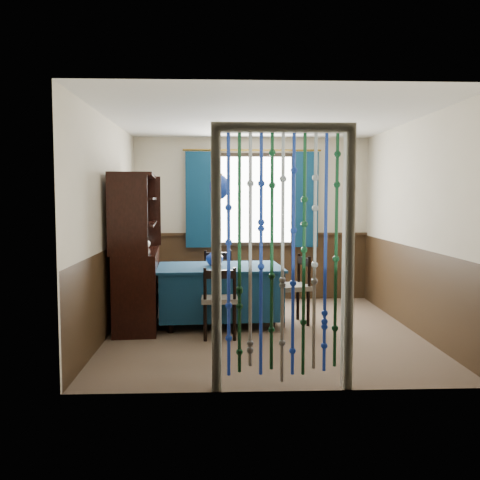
{
  "coord_description": "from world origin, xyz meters",
  "views": [
    {
      "loc": [
        -0.53,
        -6.25,
        1.59
      ],
      "look_at": [
        -0.25,
        0.32,
        1.06
      ],
      "focal_mm": 40.0,
      "sensor_mm": 36.0,
      "label": 1
    }
  ],
  "objects_px": {
    "chair_left": "(144,289)",
    "dining_table": "(220,290)",
    "chair_right": "(293,287)",
    "pendant_lamp": "(219,187)",
    "chair_far": "(219,280)",
    "vase_table": "(215,257)",
    "bowl_shelf": "(137,222)",
    "vase_sideboard": "(144,241)",
    "sideboard": "(137,274)",
    "chair_near": "(220,300)"
  },
  "relations": [
    {
      "from": "sideboard",
      "to": "bowl_shelf",
      "type": "bearing_deg",
      "value": -82.85
    },
    {
      "from": "dining_table",
      "to": "bowl_shelf",
      "type": "distance_m",
      "value": 1.34
    },
    {
      "from": "dining_table",
      "to": "vase_sideboard",
      "type": "height_order",
      "value": "vase_sideboard"
    },
    {
      "from": "chair_far",
      "to": "vase_table",
      "type": "height_order",
      "value": "vase_table"
    },
    {
      "from": "sideboard",
      "to": "pendant_lamp",
      "type": "bearing_deg",
      "value": -5.2
    },
    {
      "from": "chair_right",
      "to": "pendant_lamp",
      "type": "distance_m",
      "value": 1.56
    },
    {
      "from": "chair_left",
      "to": "dining_table",
      "type": "bearing_deg",
      "value": 86.45
    },
    {
      "from": "sideboard",
      "to": "chair_far",
      "type": "bearing_deg",
      "value": 26.7
    },
    {
      "from": "chair_left",
      "to": "chair_right",
      "type": "bearing_deg",
      "value": 83.6
    },
    {
      "from": "chair_right",
      "to": "sideboard",
      "type": "bearing_deg",
      "value": 76.98
    },
    {
      "from": "chair_far",
      "to": "sideboard",
      "type": "xyz_separation_m",
      "value": [
        -1.02,
        -0.62,
        0.18
      ]
    },
    {
      "from": "chair_right",
      "to": "vase_sideboard",
      "type": "xyz_separation_m",
      "value": [
        -1.89,
        0.3,
        0.56
      ]
    },
    {
      "from": "sideboard",
      "to": "chair_left",
      "type": "bearing_deg",
      "value": -50.49
    },
    {
      "from": "chair_near",
      "to": "chair_far",
      "type": "relative_size",
      "value": 0.96
    },
    {
      "from": "bowl_shelf",
      "to": "vase_sideboard",
      "type": "xyz_separation_m",
      "value": [
        0.0,
        0.59,
        -0.28
      ]
    },
    {
      "from": "bowl_shelf",
      "to": "vase_sideboard",
      "type": "bearing_deg",
      "value": 90.0
    },
    {
      "from": "chair_left",
      "to": "vase_table",
      "type": "relative_size",
      "value": 4.28
    },
    {
      "from": "chair_right",
      "to": "pendant_lamp",
      "type": "xyz_separation_m",
      "value": [
        -0.92,
        -0.01,
        1.26
      ]
    },
    {
      "from": "chair_far",
      "to": "vase_sideboard",
      "type": "xyz_separation_m",
      "value": [
        -0.96,
        -0.32,
        0.57
      ]
    },
    {
      "from": "dining_table",
      "to": "chair_far",
      "type": "distance_m",
      "value": 0.63
    },
    {
      "from": "sideboard",
      "to": "vase_sideboard",
      "type": "height_order",
      "value": "sideboard"
    },
    {
      "from": "vase_table",
      "to": "bowl_shelf",
      "type": "distance_m",
      "value": 1.08
    },
    {
      "from": "chair_right",
      "to": "bowl_shelf",
      "type": "height_order",
      "value": "bowl_shelf"
    },
    {
      "from": "bowl_shelf",
      "to": "pendant_lamp",
      "type": "bearing_deg",
      "value": 16.12
    },
    {
      "from": "chair_far",
      "to": "vase_table",
      "type": "distance_m",
      "value": 0.67
    },
    {
      "from": "chair_left",
      "to": "chair_near",
      "type": "bearing_deg",
      "value": 48.88
    },
    {
      "from": "pendant_lamp",
      "to": "vase_table",
      "type": "height_order",
      "value": "pendant_lamp"
    },
    {
      "from": "chair_far",
      "to": "pendant_lamp",
      "type": "bearing_deg",
      "value": 87.72
    },
    {
      "from": "pendant_lamp",
      "to": "vase_sideboard",
      "type": "distance_m",
      "value": 1.23
    },
    {
      "from": "bowl_shelf",
      "to": "chair_left",
      "type": "bearing_deg",
      "value": 74.6
    },
    {
      "from": "chair_left",
      "to": "chair_right",
      "type": "xyz_separation_m",
      "value": [
        1.84,
        0.11,
        -0.01
      ]
    },
    {
      "from": "pendant_lamp",
      "to": "chair_left",
      "type": "bearing_deg",
      "value": -173.73
    },
    {
      "from": "chair_near",
      "to": "chair_left",
      "type": "xyz_separation_m",
      "value": [
        -0.92,
        0.56,
        0.03
      ]
    },
    {
      "from": "chair_near",
      "to": "bowl_shelf",
      "type": "height_order",
      "value": "bowl_shelf"
    },
    {
      "from": "chair_far",
      "to": "vase_sideboard",
      "type": "height_order",
      "value": "vase_sideboard"
    },
    {
      "from": "chair_near",
      "to": "dining_table",
      "type": "bearing_deg",
      "value": 89.02
    },
    {
      "from": "chair_near",
      "to": "chair_left",
      "type": "relative_size",
      "value": 0.93
    },
    {
      "from": "dining_table",
      "to": "sideboard",
      "type": "distance_m",
      "value": 1.05
    },
    {
      "from": "pendant_lamp",
      "to": "chair_far",
      "type": "bearing_deg",
      "value": 91.18
    },
    {
      "from": "chair_right",
      "to": "vase_sideboard",
      "type": "relative_size",
      "value": 4.99
    },
    {
      "from": "vase_table",
      "to": "bowl_shelf",
      "type": "relative_size",
      "value": 0.97
    },
    {
      "from": "chair_right",
      "to": "vase_table",
      "type": "height_order",
      "value": "vase_table"
    },
    {
      "from": "pendant_lamp",
      "to": "vase_sideboard",
      "type": "bearing_deg",
      "value": 162.28
    },
    {
      "from": "dining_table",
      "to": "vase_table",
      "type": "xyz_separation_m",
      "value": [
        -0.06,
        0.08,
        0.41
      ]
    },
    {
      "from": "vase_table",
      "to": "sideboard",
      "type": "bearing_deg",
      "value": -176.03
    },
    {
      "from": "dining_table",
      "to": "vase_table",
      "type": "bearing_deg",
      "value": 125.56
    },
    {
      "from": "chair_far",
      "to": "pendant_lamp",
      "type": "relative_size",
      "value": 0.91
    },
    {
      "from": "pendant_lamp",
      "to": "bowl_shelf",
      "type": "bearing_deg",
      "value": -163.88
    },
    {
      "from": "chair_far",
      "to": "chair_right",
      "type": "distance_m",
      "value": 1.12
    },
    {
      "from": "dining_table",
      "to": "vase_table",
      "type": "height_order",
      "value": "vase_table"
    }
  ]
}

